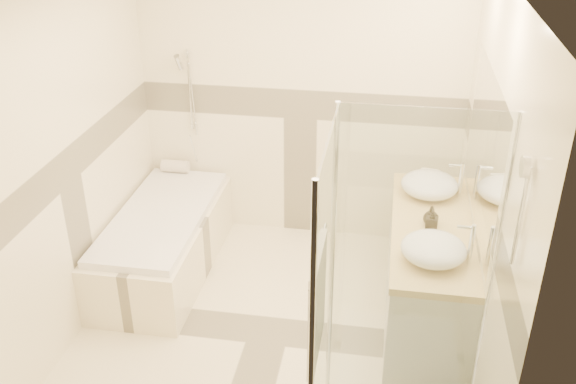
% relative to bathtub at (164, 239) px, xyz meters
% --- Properties ---
extents(room, '(2.82, 3.02, 2.52)m').
position_rel_bathtub_xyz_m(room, '(1.08, -0.64, 0.95)').
color(room, '#F9EDC6').
rests_on(room, ground).
extents(bathtub, '(0.75, 1.70, 0.56)m').
position_rel_bathtub_xyz_m(bathtub, '(0.00, 0.00, 0.00)').
color(bathtub, '#FEF2CB').
rests_on(bathtub, ground).
extents(vanity, '(0.58, 1.62, 0.85)m').
position_rel_bathtub_xyz_m(vanity, '(2.15, -0.35, 0.12)').
color(vanity, white).
rests_on(vanity, ground).
extents(vessel_sink_near, '(0.43, 0.43, 0.17)m').
position_rel_bathtub_xyz_m(vessel_sink_near, '(2.13, 0.11, 0.63)').
color(vessel_sink_near, white).
rests_on(vessel_sink_near, vanity).
extents(vessel_sink_far, '(0.42, 0.42, 0.17)m').
position_rel_bathtub_xyz_m(vessel_sink_far, '(2.13, -0.80, 0.63)').
color(vessel_sink_far, white).
rests_on(vessel_sink_far, vanity).
extents(faucet_near, '(0.12, 0.03, 0.28)m').
position_rel_bathtub_xyz_m(faucet_near, '(2.35, 0.11, 0.71)').
color(faucet_near, silver).
rests_on(faucet_near, vanity).
extents(faucet_far, '(0.12, 0.03, 0.28)m').
position_rel_bathtub_xyz_m(faucet_far, '(2.35, -0.80, 0.71)').
color(faucet_far, silver).
rests_on(faucet_far, vanity).
extents(amenity_bottle_a, '(0.09, 0.09, 0.18)m').
position_rel_bathtub_xyz_m(amenity_bottle_a, '(2.13, -0.45, 0.63)').
color(amenity_bottle_a, black).
rests_on(amenity_bottle_a, vanity).
extents(amenity_bottle_b, '(0.12, 0.12, 0.14)m').
position_rel_bathtub_xyz_m(amenity_bottle_b, '(2.13, -0.34, 0.61)').
color(amenity_bottle_b, black).
rests_on(amenity_bottle_b, vanity).
extents(folded_towels, '(0.17, 0.25, 0.07)m').
position_rel_bathtub_xyz_m(folded_towels, '(2.13, 0.32, 0.58)').
color(folded_towels, white).
rests_on(folded_towels, vanity).
extents(rolled_towel, '(0.25, 0.11, 0.11)m').
position_rel_bathtub_xyz_m(rolled_towel, '(-0.12, 0.76, 0.31)').
color(rolled_towel, white).
rests_on(rolled_towel, bathtub).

